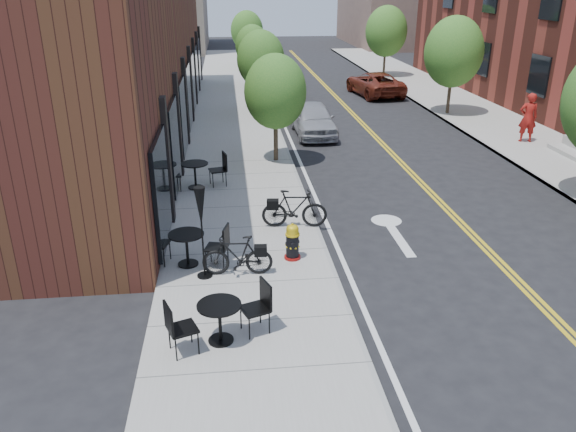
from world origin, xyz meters
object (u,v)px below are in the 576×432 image
bistro_set_c (195,172)px  bicycle_left (237,255)px  bistro_set_b (187,244)px  parked_car_a (313,119)px  parked_car_far (375,84)px  bicycle_right (294,209)px  patio_umbrella (201,213)px  parked_car_b (287,90)px  fire_hydrant (292,242)px  parked_car_c (280,76)px  bistro_set_a (220,317)px  pedestrian (528,118)px

bistro_set_c → bicycle_left: bearing=-92.6°
bicycle_left → bistro_set_b: bistro_set_b is taller
parked_car_a → parked_car_far: bearing=59.8°
bicycle_right → bistro_set_c: 4.36m
parked_car_a → parked_car_far: parked_car_a is taller
bistro_set_b → patio_umbrella: size_ratio=0.92×
bicycle_right → parked_car_a: parked_car_a is taller
parked_car_a → parked_car_b: parked_car_a is taller
bistro_set_b → parked_car_a: size_ratio=0.47×
fire_hydrant → bicycle_left: (-1.30, -0.66, 0.05)m
parked_car_far → bistro_set_b: bearing=57.4°
bistro_set_b → parked_car_c: (4.49, 24.24, 0.03)m
bistro_set_a → parked_car_a: 15.52m
patio_umbrella → bistro_set_a: bearing=-81.8°
bicycle_right → bistro_set_c: bistro_set_c is taller
bicycle_right → bistro_set_c: (-2.75, 3.38, 0.01)m
bicycle_right → pedestrian: 12.87m
bistro_set_c → patio_umbrella: bearing=-99.6°
parked_car_c → bistro_set_a: bearing=-101.8°
bicycle_right → parked_car_a: size_ratio=0.42×
parked_car_b → pedestrian: bearing=-40.5°
parked_car_b → pedestrian: (8.74, -9.76, 0.45)m
bicycle_right → bistro_set_a: size_ratio=0.91×
bicycle_left → pedestrian: 15.64m
fire_hydrant → bistro_set_a: (-1.68, -3.15, 0.08)m
bicycle_right → parked_car_c: (1.78, 22.36, 0.02)m
bistro_set_a → parked_car_a: size_ratio=0.46×
parked_car_b → bistro_set_c: bearing=-100.0°
parked_car_c → pedestrian: bearing=-63.8°
parked_car_far → pedestrian: size_ratio=2.45×
bicycle_left → bistro_set_c: size_ratio=0.78×
pedestrian → bistro_set_a: bearing=56.8°
bicycle_left → bicycle_right: bicycle_right is taller
parked_car_far → parked_car_c: bearing=-42.7°
bicycle_left → bistro_set_c: bearing=-164.5°
bistro_set_a → bicycle_right: bearing=47.6°
pedestrian → parked_car_far: bearing=-61.4°
patio_umbrella → parked_car_c: 25.20m
bicycle_left → bistro_set_a: (-0.38, -2.49, 0.03)m
fire_hydrant → parked_car_b: (1.93, 19.15, 0.11)m
fire_hydrant → bicycle_left: bearing=-176.3°
bicycle_left → parked_car_b: (3.24, 19.81, 0.06)m
bicycle_right → parked_car_a: 10.22m
patio_umbrella → parked_car_a: 13.27m
parked_car_a → pedestrian: pedestrian is taller
bistro_set_c → parked_car_c: 19.51m
fire_hydrant → pedestrian: size_ratio=0.45×
bicycle_right → parked_car_a: bearing=-5.4°
fire_hydrant → parked_car_far: parked_car_far is taller
bicycle_right → parked_car_b: size_ratio=0.44×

